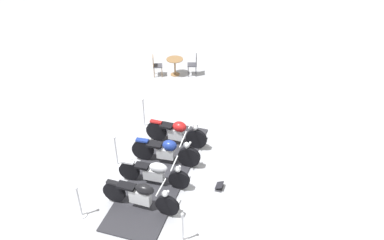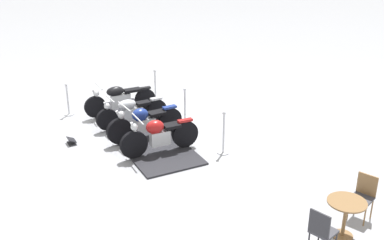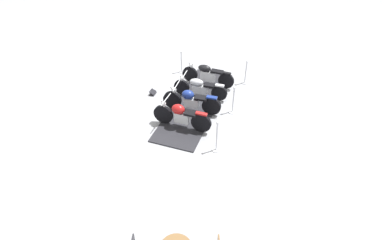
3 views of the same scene
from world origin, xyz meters
name	(u,v)px [view 1 (image 1 of 3)]	position (x,y,z in m)	size (l,w,h in m)	color
ground_plane	(161,173)	(0.00, 0.00, 0.00)	(80.00, 80.00, 0.00)	#A8AAB2
display_platform	(161,173)	(0.00, 0.00, 0.02)	(5.23, 1.61, 0.05)	#28282D
motorcycle_black	(141,195)	(-1.45, -0.43, 0.52)	(0.80, 2.21, 0.97)	black
motorcycle_chrome	(155,172)	(-0.48, -0.17, 0.48)	(0.90, 2.10, 0.92)	black
motorcycle_navy	(166,151)	(0.50, 0.10, 0.51)	(0.98, 2.14, 1.03)	black
motorcycle_maroon	(177,132)	(1.47, 0.36, 0.54)	(0.85, 2.09, 1.04)	black
stanchion_left_front	(80,205)	(-2.52, 0.83, 0.38)	(0.28, 0.28, 1.05)	silver
stanchion_left_rear	(144,116)	(1.77, 1.98, 0.41)	(0.30, 0.30, 1.15)	silver
stanchion_left_mid	(117,156)	(-0.38, 1.40, 0.35)	(0.34, 0.34, 1.10)	silver
stanchion_right_front	(183,231)	(-1.77, -1.98, 0.35)	(0.29, 0.29, 1.01)	silver
info_placard	(219,187)	(0.39, -1.85, 0.06)	(0.38, 0.28, 0.18)	#333338
cafe_table	(175,63)	(5.62, 3.24, 0.57)	(0.73, 0.73, 0.76)	olive
cafe_chair_near_table	(194,63)	(6.06, 2.55, 0.55)	(0.55, 0.55, 0.95)	#2D2D33
cafe_chair_across_table	(156,64)	(5.13, 3.90, 0.53)	(0.56, 0.56, 0.93)	olive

